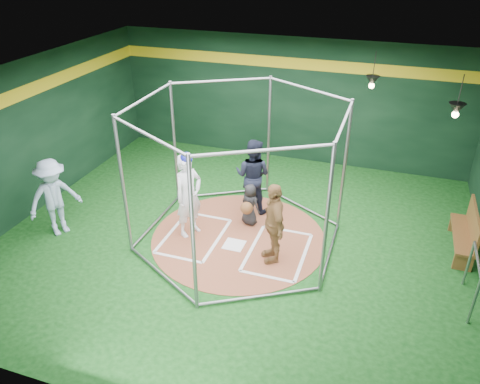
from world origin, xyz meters
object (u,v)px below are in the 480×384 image
(visitor_leopard, at_px, (274,223))
(dugout_bench, at_px, (467,231))
(batter_figure, at_px, (189,195))
(umpire, at_px, (253,176))

(visitor_leopard, bearing_deg, dugout_bench, 83.27)
(batter_figure, height_order, visitor_leopard, batter_figure)
(batter_figure, xyz_separation_m, dugout_bench, (5.70, 1.24, -0.50))
(visitor_leopard, bearing_deg, batter_figure, -129.19)
(batter_figure, relative_size, umpire, 1.09)
(batter_figure, distance_m, umpire, 1.74)
(visitor_leopard, height_order, umpire, umpire)
(visitor_leopard, xyz_separation_m, dugout_bench, (3.73, 1.57, -0.39))
(visitor_leopard, xyz_separation_m, umpire, (-0.98, 1.76, 0.04))
(batter_figure, height_order, dugout_bench, batter_figure)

